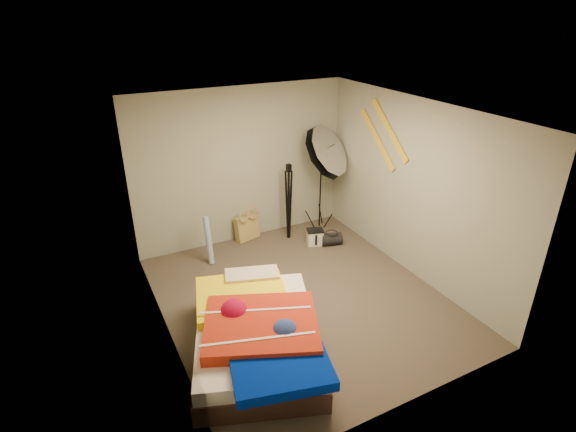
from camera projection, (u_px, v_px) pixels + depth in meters
floor at (302, 298)px, 6.03m from camera, size 4.00×4.00×0.00m
ceiling at (305, 112)px, 4.96m from camera, size 4.00×4.00×0.00m
wall_back at (242, 166)px, 7.10m from camera, size 3.50×0.00×3.50m
wall_front at (415, 301)px, 3.89m from camera, size 3.50×0.00×3.50m
wall_left at (159, 246)px, 4.77m from camera, size 0.00×4.00×4.00m
wall_right at (413, 190)px, 6.22m from camera, size 0.00×4.00×4.00m
tote_bag at (247, 228)px, 7.46m from camera, size 0.45×0.28×0.43m
wrapping_roll at (209, 240)px, 6.72m from camera, size 0.09×0.21×0.75m
camera_case at (315, 238)px, 7.33m from camera, size 0.29×0.25×0.25m
duffel_bag at (331, 239)px, 7.33m from camera, size 0.37×0.28×0.20m
wall_stripe_upper at (390, 130)px, 6.39m from camera, size 0.02×0.91×0.78m
wall_stripe_lower at (378, 140)px, 6.68m from camera, size 0.02×0.91×0.78m
bed at (257, 333)px, 4.97m from camera, size 1.89×2.32×0.56m
photo_umbrella at (323, 154)px, 7.22m from camera, size 0.94×1.06×1.94m
camera_tripod at (289, 197)px, 7.28m from camera, size 0.07×0.07×1.30m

